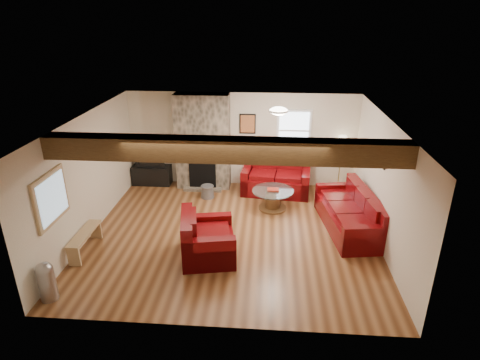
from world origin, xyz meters
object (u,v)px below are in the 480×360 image
object	(u,v)px
loveseat	(276,176)
television	(151,158)
armchair_red	(208,236)
tv_cabinet	(152,175)
sofa_three	(349,211)
coffee_table	(273,199)
floor_lamp	(342,144)

from	to	relation	value
loveseat	television	xyz separation A→B (m)	(-3.38, 0.30, 0.29)
armchair_red	television	xyz separation A→B (m)	(-2.06, 3.40, 0.29)
armchair_red	television	world-z (taller)	television
tv_cabinet	armchair_red	bearing A→B (deg)	-58.81
sofa_three	loveseat	bearing A→B (deg)	-147.71
coffee_table	floor_lamp	xyz separation A→B (m)	(1.74, 1.29, 1.02)
sofa_three	coffee_table	xyz separation A→B (m)	(-1.63, 0.84, -0.19)
armchair_red	floor_lamp	size ratio (longest dim) A/B	0.76
sofa_three	floor_lamp	distance (m)	2.29
loveseat	tv_cabinet	distance (m)	3.40
loveseat	armchair_red	distance (m)	3.37
armchair_red	coffee_table	size ratio (longest dim) A/B	1.13
coffee_table	tv_cabinet	size ratio (longest dim) A/B	0.96
loveseat	floor_lamp	xyz separation A→B (m)	(1.66, 0.32, 0.80)
sofa_three	floor_lamp	bearing A→B (deg)	168.94
armchair_red	coffee_table	distance (m)	2.47
sofa_three	television	xyz separation A→B (m)	(-4.93, 2.11, 0.31)
sofa_three	television	world-z (taller)	television
loveseat	television	world-z (taller)	television
coffee_table	television	bearing A→B (deg)	158.91
loveseat	armchair_red	world-z (taller)	loveseat
armchair_red	coffee_table	world-z (taller)	armchair_red
tv_cabinet	television	size ratio (longest dim) A/B	1.31
television	loveseat	bearing A→B (deg)	-5.08
loveseat	coffee_table	xyz separation A→B (m)	(-0.08, -0.97, -0.21)
armchair_red	coffee_table	bearing A→B (deg)	-40.65
sofa_three	tv_cabinet	size ratio (longest dim) A/B	2.15
sofa_three	coffee_table	world-z (taller)	sofa_three
coffee_table	tv_cabinet	world-z (taller)	same
armchair_red	floor_lamp	bearing A→B (deg)	-51.56
television	coffee_table	bearing A→B (deg)	-21.09
tv_cabinet	floor_lamp	distance (m)	5.13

